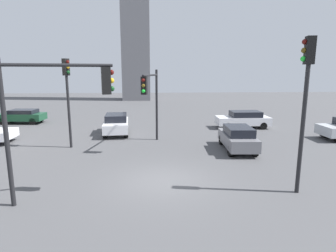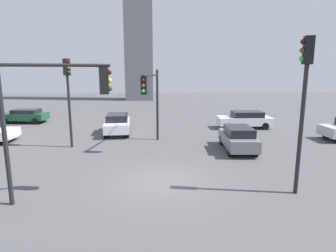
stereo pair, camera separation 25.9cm
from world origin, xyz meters
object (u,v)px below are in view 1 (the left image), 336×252
(traffic_light_1, at_px, (67,87))
(traffic_light_2, at_px, (57,101))
(traffic_light_3, at_px, (151,93))
(traffic_light_0, at_px, (306,88))
(car_0, at_px, (22,116))
(car_4, at_px, (243,119))
(car_2, at_px, (116,124))
(car_5, at_px, (238,138))

(traffic_light_1, distance_m, traffic_light_2, 7.65)
(traffic_light_1, distance_m, traffic_light_3, 5.09)
(traffic_light_1, height_order, traffic_light_2, traffic_light_1)
(traffic_light_1, bearing_deg, traffic_light_3, 36.75)
(traffic_light_0, xyz_separation_m, car_0, (-17.68, 16.20, -3.43))
(car_4, bearing_deg, car_0, -9.13)
(traffic_light_1, xyz_separation_m, car_0, (-6.83, 8.81, -3.11))
(traffic_light_2, bearing_deg, car_2, 72.02)
(traffic_light_1, height_order, car_0, traffic_light_1)
(car_2, height_order, car_5, car_2)
(traffic_light_3, bearing_deg, car_5, 89.51)
(traffic_light_2, xyz_separation_m, car_4, (11.10, 12.97, -2.98))
(car_2, bearing_deg, traffic_light_2, -7.47)
(traffic_light_1, relative_size, traffic_light_3, 1.13)
(car_0, xyz_separation_m, car_2, (9.22, -4.98, 0.09))
(traffic_light_2, distance_m, car_2, 11.67)
(traffic_light_1, bearing_deg, car_2, 94.92)
(car_5, bearing_deg, car_0, 62.30)
(traffic_light_0, bearing_deg, car_4, -88.33)
(traffic_light_2, bearing_deg, car_5, 21.15)
(traffic_light_2, xyz_separation_m, car_2, (0.61, 11.28, -2.95))
(traffic_light_2, bearing_deg, traffic_light_0, -14.55)
(traffic_light_1, height_order, car_5, traffic_light_1)
(car_2, distance_m, car_4, 10.63)
(traffic_light_0, bearing_deg, car_2, -42.36)
(car_0, relative_size, car_2, 0.98)
(car_2, relative_size, car_4, 0.94)
(car_0, distance_m, car_2, 10.48)
(traffic_light_0, relative_size, traffic_light_2, 1.15)
(car_0, height_order, car_4, car_4)
(car_2, bearing_deg, traffic_light_1, -36.30)
(traffic_light_3, distance_m, car_0, 15.07)
(traffic_light_1, relative_size, car_0, 1.34)
(traffic_light_2, distance_m, car_0, 18.65)
(traffic_light_3, distance_m, car_4, 9.94)
(traffic_light_1, relative_size, car_5, 1.38)
(traffic_light_2, bearing_deg, car_4, 34.55)
(traffic_light_1, xyz_separation_m, car_2, (2.39, 3.83, -3.02))
(car_4, bearing_deg, car_5, 69.55)
(traffic_light_0, bearing_deg, traffic_light_1, -23.64)
(traffic_light_2, relative_size, car_5, 1.31)
(traffic_light_0, bearing_deg, traffic_light_2, 10.98)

